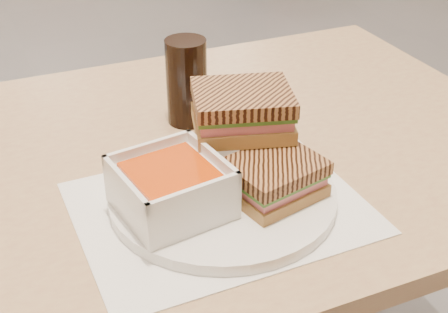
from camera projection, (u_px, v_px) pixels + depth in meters
name	position (u px, v px, depth m)	size (l,w,h in m)	color
main_table	(139.00, 227.00, 0.93)	(1.20, 0.70, 0.75)	tan
tray_liner	(220.00, 208.00, 0.77)	(0.35, 0.28, 0.00)	white
plate	(223.00, 195.00, 0.78)	(0.29, 0.29, 0.02)	white
soup_bowl	(171.00, 189.00, 0.73)	(0.14, 0.14, 0.06)	white
panini_lower	(274.00, 178.00, 0.76)	(0.13, 0.11, 0.05)	olive
panini_upper	(242.00, 110.00, 0.80)	(0.15, 0.13, 0.06)	olive
cola_glass	(187.00, 82.00, 0.94)	(0.06, 0.06, 0.13)	black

